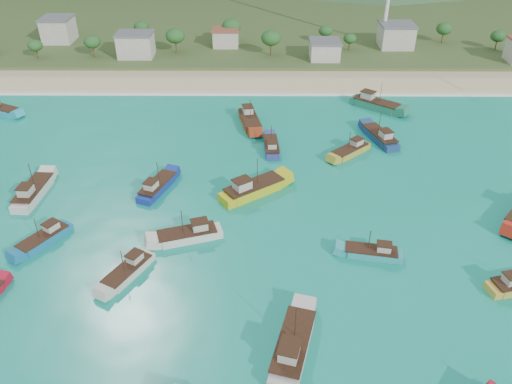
{
  "coord_description": "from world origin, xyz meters",
  "views": [
    {
      "loc": [
        5.58,
        -53.82,
        49.92
      ],
      "look_at": [
        5.09,
        18.0,
        3.0
      ],
      "focal_mm": 35.0,
      "sensor_mm": 36.0,
      "label": 1
    }
  ],
  "objects_px": {
    "boat_6": "(253,190)",
    "boat_24": "(372,253)",
    "boat_5": "(271,147)",
    "boat_19": "(250,121)",
    "boat_1": "(157,187)",
    "boat_8": "(128,272)",
    "boat_31": "(350,151)",
    "boat_9": "(293,347)",
    "boat_4": "(33,192)",
    "boat_30": "(189,235)",
    "boat_27": "(44,239)",
    "boat_21": "(380,137)",
    "boat_13": "(1,110)",
    "boat_23": "(375,105)"
  },
  "relations": [
    {
      "from": "boat_6",
      "to": "boat_24",
      "type": "xyz_separation_m",
      "value": [
        18.38,
        -17.15,
        -0.41
      ]
    },
    {
      "from": "boat_5",
      "to": "boat_19",
      "type": "distance_m",
      "value": 13.31
    },
    {
      "from": "boat_1",
      "to": "boat_8",
      "type": "bearing_deg",
      "value": -70.32
    },
    {
      "from": "boat_1",
      "to": "boat_5",
      "type": "bearing_deg",
      "value": 57.25
    },
    {
      "from": "boat_19",
      "to": "boat_31",
      "type": "height_order",
      "value": "boat_19"
    },
    {
      "from": "boat_6",
      "to": "boat_9",
      "type": "height_order",
      "value": "boat_6"
    },
    {
      "from": "boat_4",
      "to": "boat_31",
      "type": "distance_m",
      "value": 61.74
    },
    {
      "from": "boat_1",
      "to": "boat_4",
      "type": "xyz_separation_m",
      "value": [
        -21.98,
        -2.1,
        0.14
      ]
    },
    {
      "from": "boat_4",
      "to": "boat_6",
      "type": "xyz_separation_m",
      "value": [
        39.54,
        0.98,
        0.13
      ]
    },
    {
      "from": "boat_1",
      "to": "boat_31",
      "type": "relative_size",
      "value": 1.14
    },
    {
      "from": "boat_9",
      "to": "boat_24",
      "type": "xyz_separation_m",
      "value": [
        13.1,
        18.1,
        -0.34
      ]
    },
    {
      "from": "boat_8",
      "to": "boat_9",
      "type": "bearing_deg",
      "value": 177.74
    },
    {
      "from": "boat_30",
      "to": "boat_31",
      "type": "distance_m",
      "value": 41.43
    },
    {
      "from": "boat_31",
      "to": "boat_24",
      "type": "bearing_deg",
      "value": 135.05
    },
    {
      "from": "boat_5",
      "to": "boat_8",
      "type": "height_order",
      "value": "boat_5"
    },
    {
      "from": "boat_9",
      "to": "boat_27",
      "type": "distance_m",
      "value": 43.61
    },
    {
      "from": "boat_27",
      "to": "boat_30",
      "type": "relative_size",
      "value": 0.85
    },
    {
      "from": "boat_4",
      "to": "boat_9",
      "type": "xyz_separation_m",
      "value": [
        44.82,
        -34.27,
        0.06
      ]
    },
    {
      "from": "boat_4",
      "to": "boat_24",
      "type": "relative_size",
      "value": 1.27
    },
    {
      "from": "boat_1",
      "to": "boat_21",
      "type": "distance_m",
      "value": 49.16
    },
    {
      "from": "boat_9",
      "to": "boat_24",
      "type": "relative_size",
      "value": 1.37
    },
    {
      "from": "boat_19",
      "to": "boat_13",
      "type": "bearing_deg",
      "value": -17.33
    },
    {
      "from": "boat_13",
      "to": "boat_24",
      "type": "relative_size",
      "value": 1.18
    },
    {
      "from": "boat_30",
      "to": "boat_19",
      "type": "bearing_deg",
      "value": -29.31
    },
    {
      "from": "boat_8",
      "to": "boat_23",
      "type": "bearing_deg",
      "value": -99.94
    },
    {
      "from": "boat_1",
      "to": "boat_6",
      "type": "distance_m",
      "value": 17.6
    },
    {
      "from": "boat_19",
      "to": "boat_23",
      "type": "distance_m",
      "value": 32.14
    },
    {
      "from": "boat_1",
      "to": "boat_8",
      "type": "distance_m",
      "value": 22.67
    },
    {
      "from": "boat_1",
      "to": "boat_30",
      "type": "bearing_deg",
      "value": -41.96
    },
    {
      "from": "boat_5",
      "to": "boat_30",
      "type": "height_order",
      "value": "boat_30"
    },
    {
      "from": "boat_13",
      "to": "boat_30",
      "type": "height_order",
      "value": "boat_13"
    },
    {
      "from": "boat_19",
      "to": "boat_30",
      "type": "relative_size",
      "value": 1.13
    },
    {
      "from": "boat_9",
      "to": "boat_23",
      "type": "distance_m",
      "value": 77.82
    },
    {
      "from": "boat_24",
      "to": "boat_27",
      "type": "bearing_deg",
      "value": 96.67
    },
    {
      "from": "boat_4",
      "to": "boat_27",
      "type": "relative_size",
      "value": 1.26
    },
    {
      "from": "boat_27",
      "to": "boat_31",
      "type": "relative_size",
      "value": 1.01
    },
    {
      "from": "boat_23",
      "to": "boat_8",
      "type": "bearing_deg",
      "value": 0.48
    },
    {
      "from": "boat_24",
      "to": "boat_30",
      "type": "relative_size",
      "value": 0.84
    },
    {
      "from": "boat_5",
      "to": "boat_31",
      "type": "bearing_deg",
      "value": -9.22
    },
    {
      "from": "boat_5",
      "to": "boat_27",
      "type": "relative_size",
      "value": 1.03
    },
    {
      "from": "boat_23",
      "to": "boat_24",
      "type": "distance_m",
      "value": 56.93
    },
    {
      "from": "boat_24",
      "to": "boat_30",
      "type": "bearing_deg",
      "value": 92.16
    },
    {
      "from": "boat_8",
      "to": "boat_24",
      "type": "bearing_deg",
      "value": -144.72
    },
    {
      "from": "boat_8",
      "to": "boat_13",
      "type": "height_order",
      "value": "boat_13"
    },
    {
      "from": "boat_5",
      "to": "boat_31",
      "type": "height_order",
      "value": "boat_31"
    },
    {
      "from": "boat_21",
      "to": "boat_31",
      "type": "height_order",
      "value": "boat_21"
    },
    {
      "from": "boat_4",
      "to": "boat_31",
      "type": "xyz_separation_m",
      "value": [
        59.56,
        16.26,
        -0.18
      ]
    },
    {
      "from": "boat_30",
      "to": "boat_8",
      "type": "bearing_deg",
      "value": 119.72
    },
    {
      "from": "boat_4",
      "to": "boat_8",
      "type": "xyz_separation_m",
      "value": [
        21.67,
        -20.57,
        -0.24
      ]
    },
    {
      "from": "boat_4",
      "to": "boat_30",
      "type": "distance_m",
      "value": 31.87
    }
  ]
}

